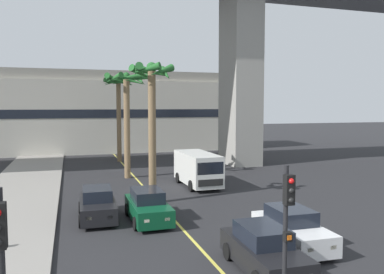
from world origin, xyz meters
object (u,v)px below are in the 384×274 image
(car_queue_front, at_px, (292,229))
(palm_tree_near_median, at_px, (126,97))
(car_queue_second, at_px, (97,205))
(car_queue_fourth, at_px, (264,250))
(traffic_light_median_near, at_px, (287,224))
(palm_tree_far_median, at_px, (119,94))
(delivery_van, at_px, (198,168))
(car_queue_third, at_px, (148,207))
(palm_tree_mid_median, at_px, (152,99))

(car_queue_front, relative_size, palm_tree_near_median, 0.50)
(car_queue_second, distance_m, car_queue_fourth, 9.55)
(traffic_light_median_near, height_order, palm_tree_far_median, palm_tree_far_median)
(car_queue_front, height_order, delivery_van, delivery_van)
(delivery_van, relative_size, palm_tree_far_median, 0.61)
(palm_tree_near_median, xyz_separation_m, palm_tree_far_median, (0.53, 9.55, 0.46))
(car_queue_third, distance_m, palm_tree_far_median, 22.42)
(palm_tree_mid_median, relative_size, palm_tree_far_median, 0.95)
(delivery_van, bearing_deg, car_queue_fourth, -99.12)
(car_queue_third, xyz_separation_m, car_queue_fourth, (2.68, -6.99, 0.00))
(traffic_light_median_near, xyz_separation_m, palm_tree_mid_median, (-0.65, 13.73, 3.37))
(car_queue_fourth, bearing_deg, palm_tree_near_median, 96.04)
(traffic_light_median_near, bearing_deg, car_queue_third, 98.79)
(traffic_light_median_near, bearing_deg, car_queue_second, 109.08)
(palm_tree_mid_median, bearing_deg, palm_tree_far_median, 89.14)
(car_queue_front, height_order, palm_tree_mid_median, palm_tree_mid_median)
(car_queue_third, relative_size, palm_tree_mid_median, 0.50)
(car_queue_front, relative_size, car_queue_fourth, 1.00)
(palm_tree_far_median, bearing_deg, palm_tree_mid_median, -90.86)
(car_queue_front, bearing_deg, palm_tree_far_median, 97.89)
(car_queue_fourth, bearing_deg, palm_tree_mid_median, 99.50)
(palm_tree_mid_median, bearing_deg, car_queue_second, -144.62)
(palm_tree_far_median, bearing_deg, car_queue_front, -82.11)
(car_queue_second, height_order, traffic_light_median_near, traffic_light_median_near)
(traffic_light_median_near, xyz_separation_m, palm_tree_near_median, (-0.91, 22.25, 3.68))
(delivery_van, height_order, traffic_light_median_near, traffic_light_median_near)
(car_queue_second, distance_m, palm_tree_mid_median, 6.71)
(palm_tree_mid_median, bearing_deg, palm_tree_near_median, 91.74)
(car_queue_front, xyz_separation_m, car_queue_second, (-7.26, 6.30, 0.00))
(car_queue_fourth, distance_m, traffic_light_median_near, 3.99)
(car_queue_front, bearing_deg, car_queue_second, 139.03)
(car_queue_second, relative_size, traffic_light_median_near, 0.99)
(car_queue_second, bearing_deg, traffic_light_median_near, -70.92)
(delivery_van, bearing_deg, palm_tree_far_median, 104.84)
(car_queue_third, bearing_deg, delivery_van, 55.70)
(palm_tree_near_median, bearing_deg, palm_tree_mid_median, -88.26)
(palm_tree_near_median, bearing_deg, delivery_van, -47.46)
(palm_tree_far_median, bearing_deg, traffic_light_median_near, -89.31)
(car_queue_second, relative_size, palm_tree_mid_median, 0.51)
(car_queue_front, height_order, palm_tree_far_median, palm_tree_far_median)
(car_queue_front, bearing_deg, palm_tree_mid_median, 114.69)
(traffic_light_median_near, relative_size, palm_tree_mid_median, 0.51)
(car_queue_fourth, height_order, traffic_light_median_near, traffic_light_median_near)
(car_queue_third, bearing_deg, palm_tree_far_median, 86.80)
(car_queue_second, height_order, delivery_van, delivery_van)
(car_queue_fourth, distance_m, palm_tree_far_median, 29.21)
(car_queue_second, height_order, palm_tree_far_median, palm_tree_far_median)
(traffic_light_median_near, bearing_deg, car_queue_front, 56.92)
(car_queue_second, xyz_separation_m, car_queue_third, (2.35, -1.13, 0.00))
(car_queue_front, relative_size, traffic_light_median_near, 0.98)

